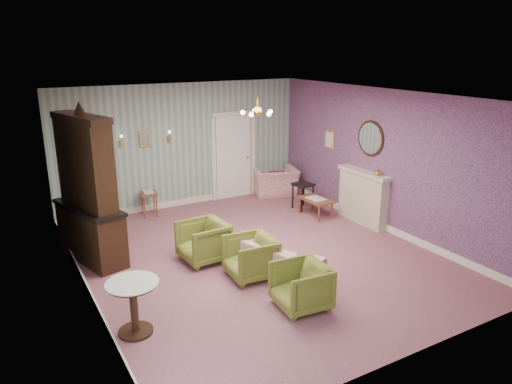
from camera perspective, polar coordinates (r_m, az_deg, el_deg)
floor at (r=8.92m, az=0.17°, el=-7.62°), size 7.00×7.00×0.00m
ceiling at (r=8.14m, az=0.18°, el=11.26°), size 7.00×7.00×0.00m
wall_back at (r=11.50m, az=-8.62°, el=5.46°), size 6.00×0.00×6.00m
wall_front at (r=5.83m, az=17.78°, el=-6.77°), size 6.00×0.00×6.00m
wall_left at (r=7.45m, az=-20.24°, el=-1.80°), size 0.00×7.00×7.00m
wall_right at (r=10.21m, az=14.95°, el=3.60°), size 0.00×7.00×7.00m
wall_right_floral at (r=10.20m, az=14.89°, el=3.60°), size 0.00×7.00×7.00m
door at (r=12.06m, az=-2.71°, el=4.38°), size 1.12×0.12×2.16m
olive_chair_a at (r=7.17m, az=5.35°, el=-10.84°), size 0.75×0.79×0.75m
olive_chair_b at (r=8.02m, az=-0.66°, el=-7.53°), size 0.76×0.80×0.77m
olive_chair_c at (r=8.65m, az=-6.28°, el=-5.64°), size 0.77×0.82×0.80m
sofa_chintz at (r=8.30m, az=1.71°, el=-6.83°), size 1.10×1.94×0.73m
wingback_chair at (r=12.36m, az=2.26°, el=1.81°), size 1.25×1.00×0.95m
dresser at (r=8.84m, az=-19.48°, el=0.74°), size 1.00×1.76×2.77m
fireplace at (r=10.62m, az=12.55°, el=-0.59°), size 0.30×1.40×1.16m
mantel_vase at (r=10.15m, az=14.21°, el=2.32°), size 0.15×0.15×0.15m
oval_mirror at (r=10.38m, az=13.42°, el=6.20°), size 0.04×0.76×0.84m
framed_print at (r=11.43m, az=8.76°, el=6.16°), size 0.04×0.34×0.42m
coffee_table at (r=10.94m, az=7.05°, el=-1.81°), size 0.50×0.84×0.42m
side_table_black at (r=11.36m, az=5.56°, el=-0.50°), size 0.45×0.45×0.63m
pedestal_table at (r=6.76m, az=-14.26°, el=-13.13°), size 0.83×0.83×0.76m
nesting_table at (r=11.14m, az=-12.54°, el=-1.29°), size 0.42×0.50×0.59m
gilt_mirror_back at (r=11.13m, az=-12.94°, el=6.15°), size 0.28×0.06×0.36m
sconce_left at (r=10.96m, az=-15.66°, el=5.79°), size 0.16×0.12×0.30m
sconce_right at (r=11.28m, az=-10.23°, el=6.45°), size 0.16×0.12×0.30m
chandelier at (r=8.18m, az=0.18°, el=9.37°), size 0.56×0.56×0.36m
burgundy_cushion at (r=12.21m, az=2.43°, el=1.63°), size 0.41×0.28×0.39m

